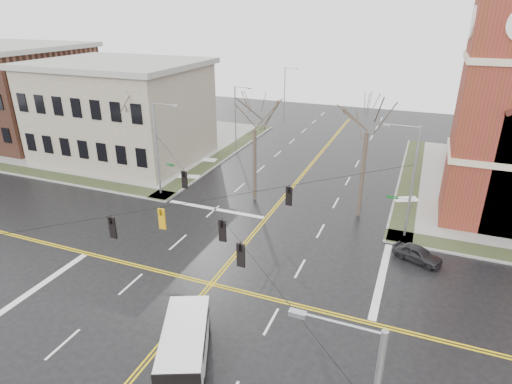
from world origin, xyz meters
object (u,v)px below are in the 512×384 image
at_px(streetlight_north_b, 285,90).
at_px(tree_nw_near, 255,125).
at_px(tree_nw_far, 137,103).
at_px(tree_ne, 367,127).
at_px(signal_pole_ne, 410,180).
at_px(signal_pole_nw, 158,147).
at_px(cargo_van, 185,341).
at_px(parked_car_a, 417,254).
at_px(streetlight_north_a, 236,115).

distance_m(streetlight_north_b, tree_nw_near, 35.10).
relative_size(tree_nw_far, tree_ne, 1.03).
relative_size(signal_pole_ne, signal_pole_nw, 1.00).
distance_m(streetlight_north_b, tree_ne, 38.72).
distance_m(cargo_van, parked_car_a, 18.10).
bearing_deg(signal_pole_ne, tree_nw_far, 174.29).
relative_size(signal_pole_nw, parked_car_a, 2.58).
height_order(streetlight_north_a, parked_car_a, streetlight_north_a).
height_order(signal_pole_nw, tree_nw_far, tree_nw_far).
distance_m(tree_nw_far, tree_ne, 22.67).
relative_size(parked_car_a, tree_ne, 0.31).
bearing_deg(streetlight_north_a, parked_car_a, -40.51).
bearing_deg(tree_ne, tree_nw_far, 179.49).
bearing_deg(signal_pole_ne, streetlight_north_a, 143.10).
bearing_deg(cargo_van, signal_pole_ne, 38.58).
relative_size(cargo_van, tree_nw_near, 0.60).
bearing_deg(signal_pole_ne, tree_nw_near, 169.85).
bearing_deg(signal_pole_nw, streetlight_north_b, 88.95).
relative_size(signal_pole_nw, tree_nw_far, 0.78).
bearing_deg(streetlight_north_b, tree_nw_far, -97.72).
height_order(signal_pole_ne, signal_pole_nw, same).
relative_size(streetlight_north_a, tree_ne, 0.71).
height_order(signal_pole_nw, streetlight_north_a, signal_pole_nw).
xyz_separation_m(streetlight_north_b, parked_car_a, (23.25, -39.87, -3.87)).
bearing_deg(tree_nw_far, tree_nw_near, -0.81).
height_order(streetlight_north_b, cargo_van, streetlight_north_b).
height_order(streetlight_north_b, tree_nw_near, tree_nw_near).
distance_m(signal_pole_nw, parked_car_a, 24.55).
relative_size(signal_pole_nw, cargo_van, 1.49).
relative_size(streetlight_north_b, parked_car_a, 2.29).
xyz_separation_m(signal_pole_ne, signal_pole_nw, (-22.64, 0.00, 0.00)).
bearing_deg(cargo_van, parked_car_a, 30.00).
distance_m(signal_pole_nw, streetlight_north_b, 36.51).
bearing_deg(streetlight_north_b, parked_car_a, -59.75).
height_order(streetlight_north_b, tree_ne, tree_ne).
bearing_deg(signal_pole_nw, tree_nw_near, 15.66).
distance_m(cargo_van, tree_nw_far, 27.72).
distance_m(signal_pole_ne, tree_nw_far, 26.91).
xyz_separation_m(cargo_van, tree_nw_near, (-4.40, 20.43, 6.03)).
bearing_deg(tree_ne, streetlight_north_b, 117.97).
relative_size(streetlight_north_b, tree_nw_far, 0.70).
bearing_deg(signal_pole_nw, tree_ne, 7.46).
distance_m(signal_pole_ne, signal_pole_nw, 22.64).
height_order(signal_pole_ne, streetlight_north_a, signal_pole_ne).
height_order(signal_pole_nw, tree_ne, tree_ne).
bearing_deg(streetlight_north_a, streetlight_north_b, 90.00).
distance_m(signal_pole_nw, streetlight_north_a, 16.52).
xyz_separation_m(parked_car_a, tree_nw_near, (-15.10, 5.84, 6.71)).
xyz_separation_m(tree_nw_far, tree_ne, (22.67, -0.20, -0.21)).
bearing_deg(parked_car_a, tree_nw_far, 100.43).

